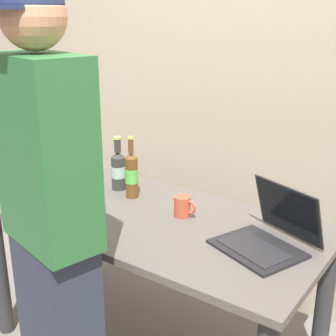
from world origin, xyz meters
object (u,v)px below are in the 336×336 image
(beer_bottle_brown, at_px, (118,169))
(laptop, at_px, (269,234))
(coffee_mug, at_px, (183,206))
(person_figure, at_px, (52,226))
(beer_bottle_amber, at_px, (132,174))

(beer_bottle_brown, bearing_deg, laptop, -8.16)
(coffee_mug, bearing_deg, beer_bottle_brown, 169.09)
(laptop, bearing_deg, person_figure, -134.15)
(coffee_mug, bearing_deg, person_figure, -102.64)
(beer_bottle_amber, height_order, person_figure, person_figure)
(person_figure, height_order, coffee_mug, person_figure)
(beer_bottle_brown, height_order, person_figure, person_figure)
(beer_bottle_amber, bearing_deg, laptop, -6.17)
(beer_bottle_amber, relative_size, beer_bottle_brown, 1.11)
(beer_bottle_amber, xyz_separation_m, beer_bottle_brown, (-0.13, 0.05, -0.01))
(beer_bottle_amber, distance_m, beer_bottle_brown, 0.14)
(person_figure, distance_m, coffee_mug, 0.66)
(beer_bottle_brown, relative_size, person_figure, 0.16)
(beer_bottle_amber, height_order, beer_bottle_brown, beer_bottle_amber)
(person_figure, bearing_deg, laptop, 45.85)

